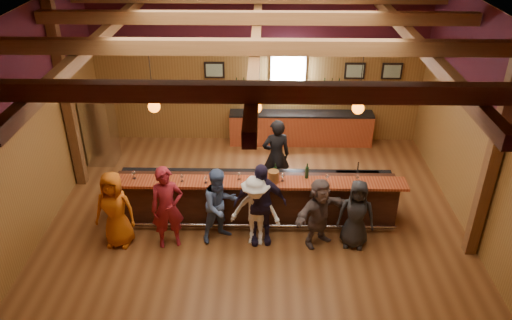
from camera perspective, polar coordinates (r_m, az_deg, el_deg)
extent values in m
plane|color=brown|center=(11.16, -0.03, -6.82)|extent=(9.00, 9.00, 0.00)
cube|color=brown|center=(13.72, 0.30, 10.89)|extent=(9.00, 0.04, 4.50)
cube|color=brown|center=(6.63, -0.72, -11.45)|extent=(9.00, 0.04, 4.50)
cube|color=brown|center=(11.04, -24.13, 3.53)|extent=(0.04, 8.00, 4.50)
cube|color=brown|center=(10.90, 24.40, 3.14)|extent=(0.04, 8.00, 4.50)
cube|color=brown|center=(9.26, -0.04, 16.33)|extent=(9.00, 8.00, 0.04)
cube|color=#3E111B|center=(13.32, 0.31, 16.59)|extent=(9.00, 0.01, 1.70)
cube|color=#3E111B|center=(10.56, -25.57, 10.37)|extent=(0.01, 8.00, 1.70)
cube|color=#3E111B|center=(10.41, 25.87, 10.06)|extent=(0.01, 8.00, 1.70)
cube|color=#593419|center=(12.24, -20.85, 6.62)|extent=(0.22, 0.22, 4.50)
cube|color=#593419|center=(10.02, 25.57, 0.63)|extent=(0.22, 0.22, 4.50)
cube|color=#593419|center=(6.47, -0.56, 7.76)|extent=(8.80, 0.20, 0.25)
cube|color=#593419|center=(8.36, -0.17, 12.79)|extent=(8.80, 0.20, 0.25)
cube|color=#593419|center=(10.30, 0.08, 15.94)|extent=(8.80, 0.20, 0.25)
cube|color=#593419|center=(9.92, -18.09, 12.52)|extent=(0.18, 7.80, 0.22)
cube|color=#593419|center=(9.39, -0.04, 13.05)|extent=(0.18, 7.80, 0.22)
cube|color=#593419|center=(9.81, 18.21, 12.33)|extent=(0.18, 7.80, 0.22)
cube|color=black|center=(10.86, -0.03, -4.58)|extent=(6.00, 0.60, 1.05)
cube|color=maroon|center=(10.41, -0.05, -2.59)|extent=(6.30, 0.50, 0.06)
cube|color=black|center=(10.97, 0.01, -1.73)|extent=(6.00, 0.48, 0.05)
cube|color=black|center=(11.22, 0.01, -3.81)|extent=(6.00, 0.48, 0.90)
cube|color=silver|center=(11.14, 10.36, -2.00)|extent=(0.45, 0.40, 0.14)
cube|color=silver|center=(11.23, 12.88, -2.01)|extent=(0.45, 0.40, 0.14)
cylinder|color=silver|center=(10.73, -0.07, -7.49)|extent=(6.00, 0.06, 0.06)
cube|color=maroon|center=(14.17, 5.13, 3.54)|extent=(4.00, 0.50, 0.90)
cube|color=black|center=(13.97, 5.22, 5.29)|extent=(4.00, 0.52, 0.05)
cube|color=silver|center=(13.75, 3.68, 10.00)|extent=(0.95, 0.08, 0.95)
cube|color=white|center=(13.70, 3.69, 9.93)|extent=(0.78, 0.01, 0.78)
cube|color=black|center=(13.78, -4.78, 10.22)|extent=(0.55, 0.04, 0.45)
cube|color=silver|center=(13.75, -4.79, 10.18)|extent=(0.45, 0.01, 0.35)
cube|color=black|center=(13.92, 11.22, 9.96)|extent=(0.55, 0.04, 0.45)
cube|color=silver|center=(13.90, 11.24, 9.93)|extent=(0.45, 0.01, 0.35)
cube|color=black|center=(14.13, 15.27, 9.78)|extent=(0.55, 0.04, 0.45)
cube|color=silver|center=(14.11, 15.30, 9.74)|extent=(0.45, 0.01, 0.35)
cube|color=maroon|center=(13.85, -1.39, 8.00)|extent=(0.60, 0.18, 0.04)
cylinder|color=black|center=(13.81, -2.23, 8.58)|extent=(0.07, 0.07, 0.26)
cylinder|color=black|center=(13.80, -1.39, 8.58)|extent=(0.07, 0.07, 0.26)
cylinder|color=black|center=(13.79, -0.55, 8.57)|extent=(0.07, 0.07, 0.26)
cube|color=maroon|center=(13.96, 8.60, 7.84)|extent=(0.60, 0.18, 0.04)
cylinder|color=black|center=(13.88, 7.82, 8.44)|extent=(0.07, 0.07, 0.26)
cylinder|color=black|center=(13.91, 8.64, 8.42)|extent=(0.07, 0.07, 0.26)
cylinder|color=black|center=(13.94, 9.47, 8.39)|extent=(0.07, 0.07, 0.26)
cylinder|color=black|center=(9.83, -11.93, 9.34)|extent=(0.01, 0.01, 1.25)
sphere|color=orange|center=(10.05, -11.57, 5.99)|extent=(0.24, 0.24, 0.24)
cylinder|color=black|center=(9.59, -0.03, 9.46)|extent=(0.01, 0.01, 1.25)
sphere|color=orange|center=(9.82, -0.03, 6.03)|extent=(0.24, 0.24, 0.24)
cylinder|color=black|center=(9.76, 11.95, 9.19)|extent=(0.01, 0.01, 1.25)
sphere|color=orange|center=(9.98, 11.58, 5.82)|extent=(0.24, 0.24, 0.24)
cube|color=silver|center=(13.62, -17.35, 3.24)|extent=(0.70, 0.70, 1.80)
imported|color=#BC5711|center=(10.40, -15.81, -5.48)|extent=(0.86, 0.59, 1.67)
imported|color=maroon|center=(10.11, -10.10, -5.40)|extent=(0.75, 0.59, 1.80)
imported|color=#496192|center=(10.19, -4.15, -5.18)|extent=(1.01, 0.95, 1.64)
imported|color=white|center=(10.05, -0.05, -5.85)|extent=(1.10, 0.74, 1.58)
imported|color=#231C39|center=(10.04, 0.46, -5.07)|extent=(1.11, 0.55, 1.82)
imported|color=#5E4D4B|center=(10.15, 7.24, -5.96)|extent=(1.40, 1.17, 1.51)
imported|color=black|center=(10.22, 11.38, -6.09)|extent=(0.81, 0.60, 1.51)
imported|color=black|center=(11.74, 2.31, 0.48)|extent=(0.75, 0.57, 1.84)
cylinder|color=brown|center=(10.32, 2.00, -1.89)|extent=(0.23, 0.23, 0.25)
cylinder|color=black|center=(10.45, 2.20, -1.46)|extent=(0.07, 0.07, 0.25)
cylinder|color=black|center=(10.37, 2.22, -0.66)|extent=(0.03, 0.03, 0.09)
cylinder|color=black|center=(10.50, 5.84, -1.44)|extent=(0.08, 0.08, 0.26)
cylinder|color=black|center=(10.41, 5.89, -0.61)|extent=(0.03, 0.03, 0.09)
cylinder|color=silver|center=(10.79, -13.72, -2.05)|extent=(0.07, 0.07, 0.01)
cylinder|color=silver|center=(10.76, -13.75, -1.80)|extent=(0.01, 0.01, 0.10)
sphere|color=silver|center=(10.72, -13.80, -1.40)|extent=(0.08, 0.08, 0.08)
cylinder|color=silver|center=(10.62, -10.46, -2.21)|extent=(0.07, 0.07, 0.01)
cylinder|color=silver|center=(10.59, -10.49, -1.98)|extent=(0.01, 0.01, 0.09)
sphere|color=silver|center=(10.56, -10.52, -1.62)|extent=(0.07, 0.07, 0.07)
cylinder|color=silver|center=(10.50, -8.43, -2.40)|extent=(0.06, 0.06, 0.01)
cylinder|color=silver|center=(10.48, -8.45, -2.18)|extent=(0.01, 0.01, 0.09)
sphere|color=silver|center=(10.44, -8.48, -1.83)|extent=(0.07, 0.07, 0.07)
cylinder|color=silver|center=(10.39, -5.76, -2.60)|extent=(0.07, 0.07, 0.01)
cylinder|color=silver|center=(10.36, -5.77, -2.36)|extent=(0.01, 0.01, 0.09)
sphere|color=silver|center=(10.32, -5.79, -2.00)|extent=(0.07, 0.07, 0.07)
cylinder|color=silver|center=(10.46, -1.95, -2.20)|extent=(0.07, 0.07, 0.01)
cylinder|color=silver|center=(10.44, -1.96, -1.96)|extent=(0.01, 0.01, 0.10)
sphere|color=silver|center=(10.39, -1.96, -1.58)|extent=(0.08, 0.08, 0.08)
cylinder|color=silver|center=(10.41, 3.05, -2.40)|extent=(0.07, 0.07, 0.01)
cylinder|color=silver|center=(10.38, 3.06, -2.14)|extent=(0.01, 0.01, 0.10)
sphere|color=silver|center=(10.34, 3.07, -1.75)|extent=(0.08, 0.08, 0.08)
cylinder|color=silver|center=(10.47, 8.07, -2.50)|extent=(0.07, 0.07, 0.01)
cylinder|color=silver|center=(10.44, 8.09, -2.23)|extent=(0.01, 0.01, 0.11)
sphere|color=silver|center=(10.39, 8.12, -1.81)|extent=(0.09, 0.09, 0.09)
cylinder|color=silver|center=(10.55, 11.44, -2.54)|extent=(0.07, 0.07, 0.01)
cylinder|color=silver|center=(10.52, 11.47, -2.29)|extent=(0.01, 0.01, 0.10)
sphere|color=silver|center=(10.48, 11.51, -1.89)|extent=(0.08, 0.08, 0.08)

